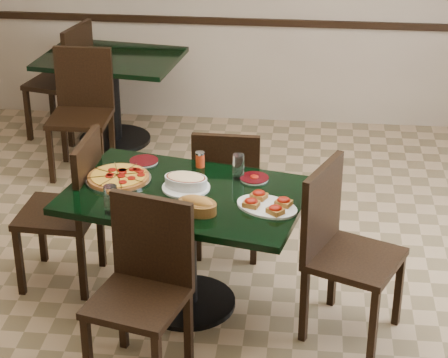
# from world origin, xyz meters

# --- Properties ---
(floor) EXTENTS (5.50, 5.50, 0.00)m
(floor) POSITION_xyz_m (0.00, 0.00, 0.00)
(floor) COLOR #8E7252
(floor) RESTS_ON ground
(room_shell) EXTENTS (5.50, 5.50, 5.50)m
(room_shell) POSITION_xyz_m (1.02, 1.73, 1.17)
(room_shell) COLOR silver
(room_shell) RESTS_ON floor
(main_table) EXTENTS (1.48, 1.12, 0.75)m
(main_table) POSITION_xyz_m (-0.22, -0.24, 0.57)
(main_table) COLOR black
(main_table) RESTS_ON floor
(back_table) EXTENTS (1.20, 0.95, 0.75)m
(back_table) POSITION_xyz_m (-1.19, 2.14, 0.52)
(back_table) COLOR black
(back_table) RESTS_ON floor
(chair_far) EXTENTS (0.42, 0.42, 0.89)m
(chair_far) POSITION_xyz_m (-0.04, 0.37, 0.50)
(chair_far) COLOR black
(chair_far) RESTS_ON floor
(chair_near) EXTENTS (0.55, 0.55, 0.96)m
(chair_near) POSITION_xyz_m (-0.35, -0.83, 0.54)
(chair_near) COLOR black
(chair_near) RESTS_ON floor
(chair_right) EXTENTS (0.61, 0.61, 0.99)m
(chair_right) POSITION_xyz_m (0.65, -0.37, 0.56)
(chair_right) COLOR black
(chair_right) RESTS_ON floor
(chair_left) EXTENTS (0.48, 0.48, 0.97)m
(chair_left) POSITION_xyz_m (-0.94, -0.04, 0.55)
(chair_left) COLOR black
(chair_left) RESTS_ON floor
(back_chair_near) EXTENTS (0.45, 0.45, 0.96)m
(back_chair_near) POSITION_xyz_m (-1.29, 1.58, 0.54)
(back_chair_near) COLOR black
(back_chair_near) RESTS_ON floor
(back_chair_left) EXTENTS (0.56, 0.56, 0.99)m
(back_chair_left) POSITION_xyz_m (-1.58, 2.21, 0.56)
(back_chair_left) COLOR black
(back_chair_left) RESTS_ON floor
(pepperoni_pizza) EXTENTS (0.38, 0.38, 0.04)m
(pepperoni_pizza) POSITION_xyz_m (-0.63, -0.12, 0.77)
(pepperoni_pizza) COLOR #BCBCC3
(pepperoni_pizza) RESTS_ON main_table
(lasagna_casserole) EXTENTS (0.27, 0.27, 0.09)m
(lasagna_casserole) POSITION_xyz_m (-0.23, -0.19, 0.80)
(lasagna_casserole) COLOR silver
(lasagna_casserole) RESTS_ON main_table
(bread_basket) EXTENTS (0.26, 0.23, 0.09)m
(bread_basket) POSITION_xyz_m (-0.12, -0.46, 0.79)
(bread_basket) COLOR brown
(bread_basket) RESTS_ON main_table
(bruschetta_platter) EXTENTS (0.43, 0.38, 0.05)m
(bruschetta_platter) POSITION_xyz_m (0.24, -0.37, 0.77)
(bruschetta_platter) COLOR silver
(bruschetta_platter) RESTS_ON main_table
(side_plate_near) EXTENTS (0.18, 0.18, 0.02)m
(side_plate_near) POSITION_xyz_m (-0.49, -0.50, 0.76)
(side_plate_near) COLOR silver
(side_plate_near) RESTS_ON main_table
(side_plate_far_r) EXTENTS (0.17, 0.17, 0.03)m
(side_plate_far_r) POSITION_xyz_m (0.15, -0.03, 0.76)
(side_plate_far_r) COLOR silver
(side_plate_far_r) RESTS_ON main_table
(side_plate_far_l) EXTENTS (0.17, 0.17, 0.02)m
(side_plate_far_l) POSITION_xyz_m (-0.53, 0.14, 0.76)
(side_plate_far_l) COLOR silver
(side_plate_far_l) RESTS_ON main_table
(napkin_setting) EXTENTS (0.18, 0.18, 0.01)m
(napkin_setting) POSITION_xyz_m (-0.40, -0.55, 0.75)
(napkin_setting) COLOR white
(napkin_setting) RESTS_ON main_table
(water_glass_a) EXTENTS (0.07, 0.07, 0.15)m
(water_glass_a) POSITION_xyz_m (0.06, -0.02, 0.82)
(water_glass_a) COLOR silver
(water_glass_a) RESTS_ON main_table
(water_glass_b) EXTENTS (0.07, 0.07, 0.16)m
(water_glass_b) POSITION_xyz_m (-0.58, -0.51, 0.83)
(water_glass_b) COLOR silver
(water_glass_b) RESTS_ON main_table
(pepper_shaker) EXTENTS (0.06, 0.06, 0.09)m
(pepper_shaker) POSITION_xyz_m (-0.18, 0.11, 0.80)
(pepper_shaker) COLOR #C03814
(pepper_shaker) RESTS_ON main_table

